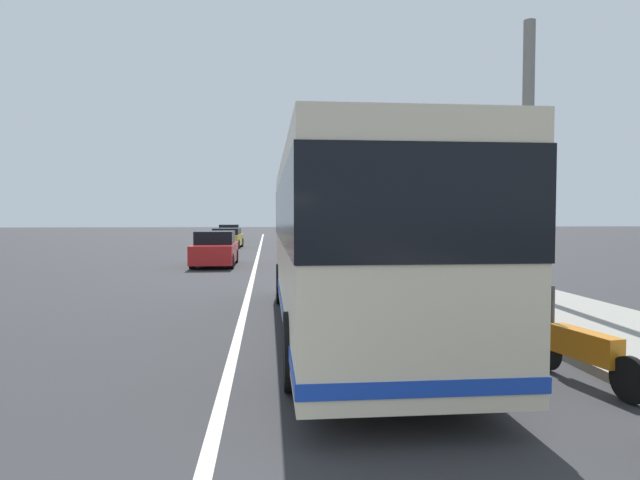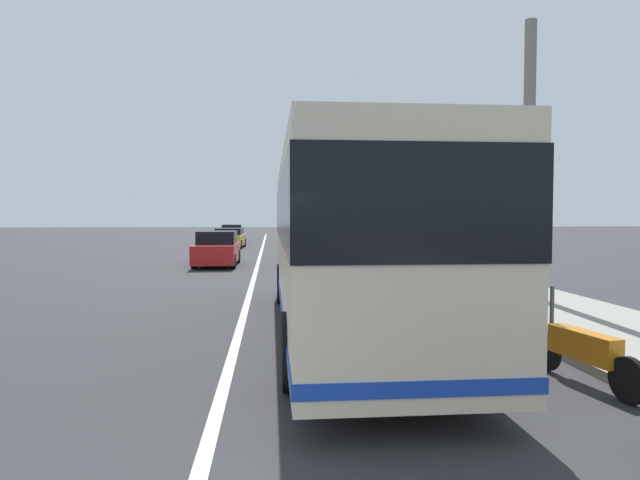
{
  "view_description": "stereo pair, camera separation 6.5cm",
  "coord_description": "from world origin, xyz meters",
  "px_view_note": "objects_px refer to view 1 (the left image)",
  "views": [
    {
      "loc": [
        -1.43,
        -0.56,
        2.21
      ],
      "look_at": [
        9.1,
        -1.57,
        1.75
      ],
      "focal_mm": 30.54,
      "sensor_mm": 36.0,
      "label": 1
    },
    {
      "loc": [
        -1.44,
        -0.62,
        2.21
      ],
      "look_at": [
        9.1,
        -1.57,
        1.75
      ],
      "focal_mm": 30.54,
      "sensor_mm": 36.0,
      "label": 2
    }
  ],
  "objects_px": {
    "coach_bus": "(345,234)",
    "car_ahead_same_lane": "(227,238)",
    "motorcycle_nearest_curb": "(584,351)",
    "utility_pole": "(527,162)",
    "car_far_distant": "(215,250)",
    "car_side_street": "(229,233)"
  },
  "relations": [
    {
      "from": "coach_bus",
      "to": "car_ahead_same_lane",
      "type": "distance_m",
      "value": 28.35
    },
    {
      "from": "car_side_street",
      "to": "utility_pole",
      "type": "relative_size",
      "value": 0.62
    },
    {
      "from": "car_side_street",
      "to": "car_ahead_same_lane",
      "type": "bearing_deg",
      "value": 1.42
    },
    {
      "from": "coach_bus",
      "to": "car_far_distant",
      "type": "xyz_separation_m",
      "value": [
        14.27,
        3.8,
        -1.16
      ]
    },
    {
      "from": "coach_bus",
      "to": "car_ahead_same_lane",
      "type": "bearing_deg",
      "value": 8.83
    },
    {
      "from": "motorcycle_nearest_curb",
      "to": "car_far_distant",
      "type": "distance_m",
      "value": 19.01
    },
    {
      "from": "car_ahead_same_lane",
      "to": "utility_pole",
      "type": "xyz_separation_m",
      "value": [
        -24.76,
        -9.5,
        2.93
      ]
    },
    {
      "from": "car_far_distant",
      "to": "car_side_street",
      "type": "xyz_separation_m",
      "value": [
        22.73,
        0.96,
        -0.0
      ]
    },
    {
      "from": "coach_bus",
      "to": "car_side_street",
      "type": "height_order",
      "value": "coach_bus"
    },
    {
      "from": "coach_bus",
      "to": "car_far_distant",
      "type": "bearing_deg",
      "value": 15.07
    },
    {
      "from": "motorcycle_nearest_curb",
      "to": "car_far_distant",
      "type": "relative_size",
      "value": 0.45
    },
    {
      "from": "car_far_distant",
      "to": "coach_bus",
      "type": "bearing_deg",
      "value": 15.2
    },
    {
      "from": "motorcycle_nearest_curb",
      "to": "utility_pole",
      "type": "distance_m",
      "value": 7.97
    },
    {
      "from": "car_far_distant",
      "to": "motorcycle_nearest_curb",
      "type": "bearing_deg",
      "value": 20.14
    },
    {
      "from": "car_far_distant",
      "to": "utility_pole",
      "type": "distance_m",
      "value": 14.54
    },
    {
      "from": "utility_pole",
      "to": "motorcycle_nearest_curb",
      "type": "bearing_deg",
      "value": 159.45
    },
    {
      "from": "car_far_distant",
      "to": "car_ahead_same_lane",
      "type": "bearing_deg",
      "value": -177.75
    },
    {
      "from": "coach_bus",
      "to": "car_ahead_same_lane",
      "type": "height_order",
      "value": "coach_bus"
    },
    {
      "from": "coach_bus",
      "to": "utility_pole",
      "type": "bearing_deg",
      "value": -58.03
    },
    {
      "from": "car_side_street",
      "to": "coach_bus",
      "type": "bearing_deg",
      "value": 5.64
    },
    {
      "from": "coach_bus",
      "to": "utility_pole",
      "type": "distance_m",
      "value": 6.39
    },
    {
      "from": "coach_bus",
      "to": "motorcycle_nearest_curb",
      "type": "distance_m",
      "value": 4.7
    }
  ]
}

